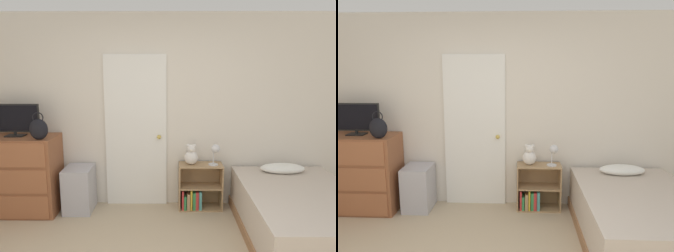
# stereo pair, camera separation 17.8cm
# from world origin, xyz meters

# --- Properties ---
(wall_back) EXTENTS (10.00, 0.06, 2.55)m
(wall_back) POSITION_xyz_m (0.00, 2.25, 1.27)
(wall_back) COLOR silver
(wall_back) RESTS_ON ground_plane
(door_closed) EXTENTS (0.81, 0.09, 2.03)m
(door_closed) POSITION_xyz_m (-0.22, 2.19, 1.01)
(door_closed) COLOR white
(door_closed) RESTS_ON ground_plane
(dresser) EXTENTS (1.03, 0.54, 1.00)m
(dresser) POSITION_xyz_m (-1.72, 1.93, 0.50)
(dresser) COLOR brown
(dresser) RESTS_ON ground_plane
(tv) EXTENTS (0.63, 0.16, 0.41)m
(tv) POSITION_xyz_m (-1.72, 1.95, 1.22)
(tv) COLOR black
(tv) RESTS_ON dresser
(handbag) EXTENTS (0.22, 0.11, 0.34)m
(handbag) POSITION_xyz_m (-1.34, 1.76, 1.13)
(handbag) COLOR black
(handbag) RESTS_ON dresser
(storage_bin) EXTENTS (0.35, 0.44, 0.58)m
(storage_bin) POSITION_xyz_m (-0.95, 1.98, 0.29)
(storage_bin) COLOR #ADADB7
(storage_bin) RESTS_ON ground_plane
(bookshelf) EXTENTS (0.57, 0.29, 0.61)m
(bookshelf) POSITION_xyz_m (0.60, 2.05, 0.24)
(bookshelf) COLOR tan
(bookshelf) RESTS_ON ground_plane
(teddy_bear) EXTENTS (0.18, 0.18, 0.27)m
(teddy_bear) POSITION_xyz_m (0.51, 2.05, 0.72)
(teddy_bear) COLOR silver
(teddy_bear) RESTS_ON bookshelf
(desk_lamp) EXTENTS (0.14, 0.14, 0.28)m
(desk_lamp) POSITION_xyz_m (0.82, 2.01, 0.80)
(desk_lamp) COLOR silver
(desk_lamp) RESTS_ON bookshelf
(bed) EXTENTS (1.25, 1.91, 0.65)m
(bed) POSITION_xyz_m (1.67, 1.25, 0.27)
(bed) COLOR #996B47
(bed) RESTS_ON ground_plane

